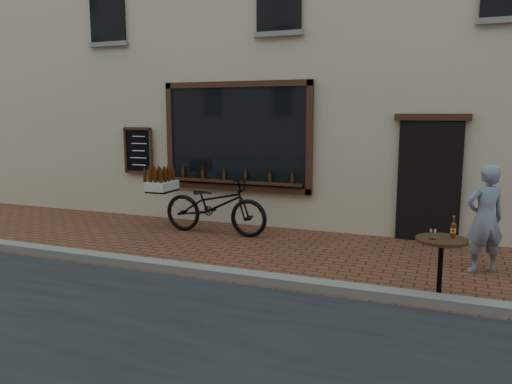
% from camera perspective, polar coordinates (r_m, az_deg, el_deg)
% --- Properties ---
extents(ground, '(90.00, 90.00, 0.00)m').
position_cam_1_polar(ground, '(6.83, 0.91, -10.92)').
color(ground, '#56321B').
rests_on(ground, ground).
extents(kerb, '(90.00, 0.25, 0.12)m').
position_cam_1_polar(kerb, '(6.99, 1.49, -9.93)').
color(kerb, slate).
rests_on(kerb, ground).
extents(shop_building, '(28.00, 6.20, 10.00)m').
position_cam_1_polar(shop_building, '(12.99, 11.77, 20.67)').
color(shop_building, '#BBAA93').
rests_on(shop_building, ground).
extents(cargo_bicycle, '(2.56, 0.77, 1.21)m').
position_cam_1_polar(cargo_bicycle, '(9.72, -4.93, -1.41)').
color(cargo_bicycle, black).
rests_on(cargo_bicycle, ground).
extents(bistro_table, '(0.63, 0.63, 1.07)m').
position_cam_1_polar(bistro_table, '(6.63, 20.39, -6.91)').
color(bistro_table, black).
rests_on(bistro_table, ground).
extents(pedestrian, '(0.70, 0.61, 1.61)m').
position_cam_1_polar(pedestrian, '(8.01, 24.69, -2.80)').
color(pedestrian, slate).
rests_on(pedestrian, ground).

